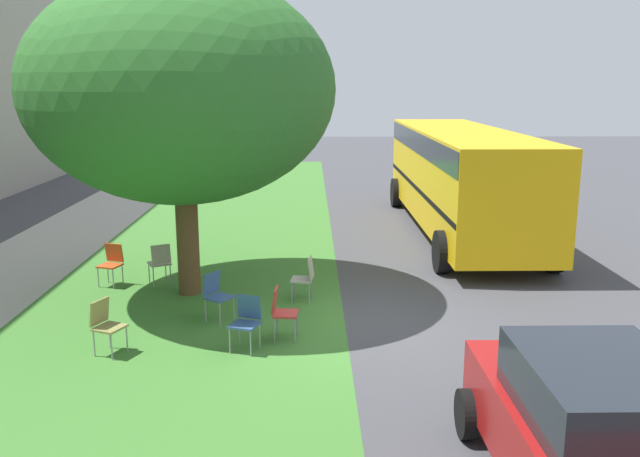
{
  "coord_description": "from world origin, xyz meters",
  "views": [
    {
      "loc": [
        -11.09,
        0.82,
        4.21
      ],
      "look_at": [
        2.68,
        0.6,
        1.13
      ],
      "focal_mm": 37.26,
      "sensor_mm": 36.0,
      "label": 1
    }
  ],
  "objects_px": {
    "chair_3": "(106,322)",
    "chair_5": "(160,261)",
    "street_tree": "(181,90)",
    "chair_2": "(246,319)",
    "chair_6": "(305,276)",
    "chair_4": "(281,309)",
    "parked_car": "(593,435)",
    "chair_0": "(112,261)",
    "school_bus": "(461,171)",
    "chair_1": "(216,293)"
  },
  "relations": [
    {
      "from": "street_tree",
      "to": "chair_0",
      "type": "distance_m",
      "value": 3.96
    },
    {
      "from": "chair_2",
      "to": "chair_4",
      "type": "distance_m",
      "value": 0.7
    },
    {
      "from": "chair_2",
      "to": "school_bus",
      "type": "xyz_separation_m",
      "value": [
        8.3,
        -5.21,
        1.24
      ]
    },
    {
      "from": "chair_2",
      "to": "chair_4",
      "type": "bearing_deg",
      "value": -50.4
    },
    {
      "from": "chair_6",
      "to": "chair_4",
      "type": "bearing_deg",
      "value": 168.51
    },
    {
      "from": "chair_3",
      "to": "chair_4",
      "type": "distance_m",
      "value": 2.78
    },
    {
      "from": "chair_0",
      "to": "chair_4",
      "type": "bearing_deg",
      "value": -129.57
    },
    {
      "from": "chair_6",
      "to": "school_bus",
      "type": "distance_m",
      "value": 7.43
    },
    {
      "from": "chair_5",
      "to": "chair_6",
      "type": "bearing_deg",
      "value": -110.64
    },
    {
      "from": "chair_1",
      "to": "chair_6",
      "type": "relative_size",
      "value": 1.0
    },
    {
      "from": "chair_0",
      "to": "chair_6",
      "type": "relative_size",
      "value": 1.0
    },
    {
      "from": "chair_3",
      "to": "chair_4",
      "type": "height_order",
      "value": "same"
    },
    {
      "from": "street_tree",
      "to": "chair_0",
      "type": "height_order",
      "value": "street_tree"
    },
    {
      "from": "chair_4",
      "to": "chair_5",
      "type": "relative_size",
      "value": 1.0
    },
    {
      "from": "chair_4",
      "to": "parked_car",
      "type": "relative_size",
      "value": 0.24
    },
    {
      "from": "street_tree",
      "to": "chair_5",
      "type": "distance_m",
      "value": 3.64
    },
    {
      "from": "chair_0",
      "to": "school_bus",
      "type": "bearing_deg",
      "value": -60.02
    },
    {
      "from": "street_tree",
      "to": "school_bus",
      "type": "height_order",
      "value": "street_tree"
    },
    {
      "from": "chair_5",
      "to": "school_bus",
      "type": "relative_size",
      "value": 0.08
    },
    {
      "from": "street_tree",
      "to": "chair_0",
      "type": "bearing_deg",
      "value": 71.54
    },
    {
      "from": "chair_6",
      "to": "chair_5",
      "type": "bearing_deg",
      "value": 69.36
    },
    {
      "from": "chair_1",
      "to": "parked_car",
      "type": "distance_m",
      "value": 7.06
    },
    {
      "from": "street_tree",
      "to": "school_bus",
      "type": "xyz_separation_m",
      "value": [
        5.39,
        -6.63,
        -2.28
      ]
    },
    {
      "from": "chair_1",
      "to": "chair_5",
      "type": "distance_m",
      "value": 2.63
    },
    {
      "from": "chair_1",
      "to": "parked_car",
      "type": "bearing_deg",
      "value": -141.2
    },
    {
      "from": "chair_1",
      "to": "parked_car",
      "type": "xyz_separation_m",
      "value": [
        -5.49,
        -4.42,
        0.32
      ]
    },
    {
      "from": "parked_car",
      "to": "chair_4",
      "type": "bearing_deg",
      "value": 34.98
    },
    {
      "from": "chair_3",
      "to": "parked_car",
      "type": "xyz_separation_m",
      "value": [
        -4.03,
        -5.94,
        0.32
      ]
    },
    {
      "from": "chair_6",
      "to": "school_bus",
      "type": "height_order",
      "value": "school_bus"
    },
    {
      "from": "chair_5",
      "to": "school_bus",
      "type": "distance_m",
      "value": 8.86
    },
    {
      "from": "street_tree",
      "to": "chair_3",
      "type": "distance_m",
      "value": 4.71
    },
    {
      "from": "street_tree",
      "to": "chair_2",
      "type": "distance_m",
      "value": 4.78
    },
    {
      "from": "chair_0",
      "to": "chair_4",
      "type": "relative_size",
      "value": 1.0
    },
    {
      "from": "street_tree",
      "to": "chair_1",
      "type": "xyz_separation_m",
      "value": [
        -1.57,
        -0.76,
        -3.52
      ]
    },
    {
      "from": "chair_1",
      "to": "chair_2",
      "type": "relative_size",
      "value": 1.0
    },
    {
      "from": "chair_3",
      "to": "chair_6",
      "type": "distance_m",
      "value": 3.98
    },
    {
      "from": "chair_6",
      "to": "chair_1",
      "type": "bearing_deg",
      "value": 122.83
    },
    {
      "from": "chair_4",
      "to": "chair_2",
      "type": "bearing_deg",
      "value": 129.6
    },
    {
      "from": "chair_3",
      "to": "chair_6",
      "type": "height_order",
      "value": "same"
    },
    {
      "from": "chair_2",
      "to": "parked_car",
      "type": "relative_size",
      "value": 0.24
    },
    {
      "from": "chair_0",
      "to": "chair_5",
      "type": "bearing_deg",
      "value": -88.44
    },
    {
      "from": "chair_4",
      "to": "chair_6",
      "type": "height_order",
      "value": "same"
    },
    {
      "from": "parked_car",
      "to": "school_bus",
      "type": "xyz_separation_m",
      "value": [
        12.46,
        -1.46,
        0.92
      ]
    },
    {
      "from": "street_tree",
      "to": "chair_5",
      "type": "relative_size",
      "value": 7.06
    },
    {
      "from": "chair_3",
      "to": "chair_5",
      "type": "height_order",
      "value": "same"
    },
    {
      "from": "chair_3",
      "to": "school_bus",
      "type": "distance_m",
      "value": 11.28
    },
    {
      "from": "street_tree",
      "to": "chair_4",
      "type": "xyz_separation_m",
      "value": [
        -2.46,
        -1.96,
        -3.52
      ]
    },
    {
      "from": "chair_6",
      "to": "street_tree",
      "type": "bearing_deg",
      "value": 76.76
    },
    {
      "from": "chair_2",
      "to": "chair_6",
      "type": "height_order",
      "value": "same"
    },
    {
      "from": "chair_4",
      "to": "chair_3",
      "type": "bearing_deg",
      "value": 101.82
    }
  ]
}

